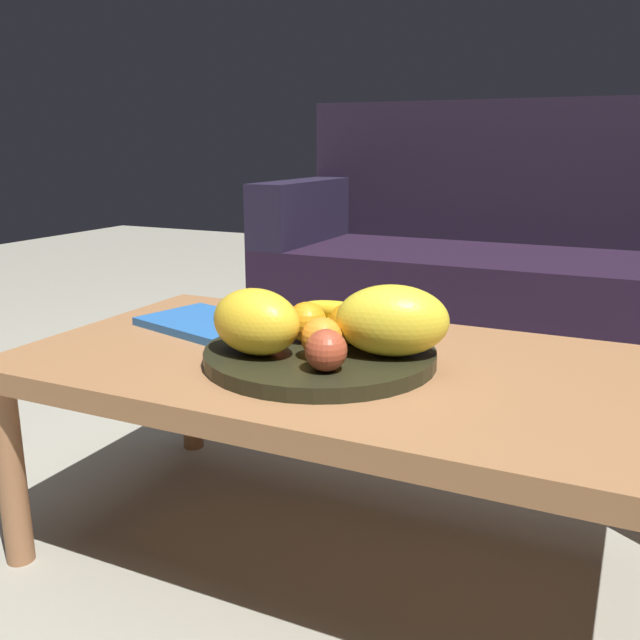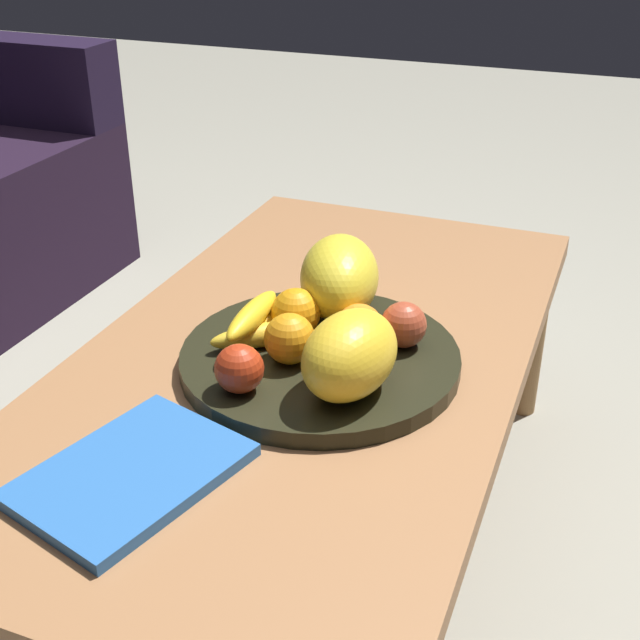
# 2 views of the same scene
# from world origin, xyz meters

# --- Properties ---
(ground_plane) EXTENTS (8.00, 8.00, 0.00)m
(ground_plane) POSITION_xyz_m (0.00, 0.00, 0.00)
(ground_plane) COLOR gray
(coffee_table) EXTENTS (1.16, 0.62, 0.39)m
(coffee_table) POSITION_xyz_m (0.00, 0.00, 0.35)
(coffee_table) COLOR #9B6841
(coffee_table) RESTS_ON ground_plane
(fruit_bowl) EXTENTS (0.40, 0.40, 0.03)m
(fruit_bowl) POSITION_xyz_m (-0.04, -0.04, 0.40)
(fruit_bowl) COLOR black
(fruit_bowl) RESTS_ON coffee_table
(melon_large_front) EXTENTS (0.21, 0.17, 0.12)m
(melon_large_front) POSITION_xyz_m (0.08, -0.02, 0.47)
(melon_large_front) COLOR yellow
(melon_large_front) RESTS_ON fruit_bowl
(melon_smaller_beside) EXTENTS (0.17, 0.13, 0.11)m
(melon_smaller_beside) POSITION_xyz_m (-0.12, -0.11, 0.47)
(melon_smaller_beside) COLOR yellow
(melon_smaller_beside) RESTS_ON fruit_bowl
(orange_front) EXTENTS (0.07, 0.07, 0.07)m
(orange_front) POSITION_xyz_m (-0.08, -0.01, 0.45)
(orange_front) COLOR orange
(orange_front) RESTS_ON fruit_bowl
(orange_left) EXTENTS (0.07, 0.07, 0.07)m
(orange_left) POSITION_xyz_m (-0.01, 0.01, 0.45)
(orange_left) COLOR orange
(orange_left) RESTS_ON fruit_bowl
(orange_right) EXTENTS (0.07, 0.07, 0.07)m
(orange_right) POSITION_xyz_m (-0.01, -0.09, 0.45)
(orange_right) COLOR orange
(orange_right) RESTS_ON fruit_bowl
(apple_front) EXTENTS (0.06, 0.06, 0.06)m
(apple_front) POSITION_xyz_m (-0.17, 0.02, 0.44)
(apple_front) COLOR #BB3316
(apple_front) RESTS_ON fruit_bowl
(apple_left) EXTENTS (0.07, 0.07, 0.07)m
(apple_left) POSITION_xyz_m (0.02, -0.14, 0.44)
(apple_left) COLOR #AF452A
(apple_left) RESTS_ON fruit_bowl
(banana_bunch) EXTENTS (0.17, 0.14, 0.06)m
(banana_bunch) POSITION_xyz_m (-0.04, 0.05, 0.44)
(banana_bunch) COLOR yellow
(banana_bunch) RESTS_ON fruit_bowl
(magazine) EXTENTS (0.29, 0.24, 0.02)m
(magazine) POSITION_xyz_m (-0.35, 0.08, 0.39)
(magazine) COLOR #2A65B2
(magazine) RESTS_ON coffee_table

